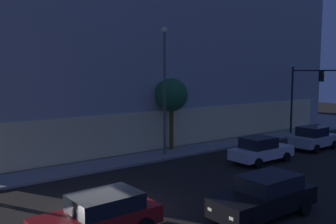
% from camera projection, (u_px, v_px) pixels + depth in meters
% --- Properties ---
extents(ground_plane, '(120.00, 120.00, 0.00)m').
position_uv_depth(ground_plane, '(98.00, 214.00, 15.08)').
color(ground_plane, black).
extents(modern_building, '(34.44, 31.29, 18.39)m').
position_uv_depth(modern_building, '(109.00, 42.00, 40.99)').
color(modern_building, '#4C4C51').
rests_on(modern_building, ground).
extents(traffic_light_far_corner, '(0.56, 5.44, 6.15)m').
position_uv_depth(traffic_light_far_corner, '(312.00, 86.00, 32.22)').
color(traffic_light_far_corner, black).
rests_on(traffic_light_far_corner, sidewalk_corner).
extents(street_lamp_sidewalk, '(0.44, 0.44, 8.66)m').
position_uv_depth(street_lamp_sidewalk, '(165.00, 76.00, 24.76)').
color(street_lamp_sidewalk, '#575757').
rests_on(street_lamp_sidewalk, sidewalk_corner).
extents(sidewalk_tree, '(2.41, 2.41, 5.22)m').
position_uv_depth(sidewalk_tree, '(171.00, 96.00, 26.75)').
color(sidewalk_tree, brown).
rests_on(sidewalk_tree, sidewalk_corner).
extents(car_red, '(4.45, 2.23, 1.56)m').
position_uv_depth(car_red, '(99.00, 215.00, 12.81)').
color(car_red, maroon).
rests_on(car_red, ground).
extents(car_black, '(4.82, 2.11, 1.66)m').
position_uv_depth(car_black, '(265.00, 196.00, 14.79)').
color(car_black, black).
rests_on(car_black, ground).
extents(car_white, '(4.48, 2.07, 1.66)m').
position_uv_depth(car_white, '(261.00, 150.00, 23.68)').
color(car_white, silver).
rests_on(car_white, ground).
extents(car_silver, '(4.13, 2.17, 1.74)m').
position_uv_depth(car_silver, '(313.00, 138.00, 27.71)').
color(car_silver, '#B7BABF').
rests_on(car_silver, ground).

